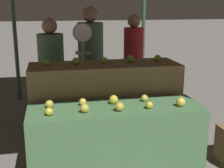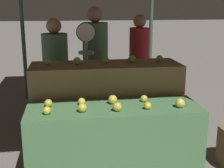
# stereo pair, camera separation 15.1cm
# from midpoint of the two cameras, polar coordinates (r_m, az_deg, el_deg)

# --- Properties ---
(display_counter_front) EXTENTS (1.67, 0.55, 0.77)m
(display_counter_front) POSITION_cam_midpoint_polar(r_m,az_deg,el_deg) (3.13, -0.73, -10.93)
(display_counter_front) COLOR #4C7A4C
(display_counter_front) RESTS_ON ground_plane
(display_counter_back) EXTENTS (1.67, 0.55, 1.08)m
(display_counter_back) POSITION_cam_midpoint_polar(r_m,az_deg,el_deg) (3.62, -2.50, -4.70)
(display_counter_back) COLOR olive
(display_counter_back) RESTS_ON ground_plane
(apple_front_0) EXTENTS (0.07, 0.07, 0.07)m
(apple_front_0) POSITION_cam_midpoint_polar(r_m,az_deg,el_deg) (2.82, -12.93, -4.95)
(apple_front_0) COLOR gold
(apple_front_0) RESTS_ON display_counter_front
(apple_front_1) EXTENTS (0.08, 0.08, 0.08)m
(apple_front_1) POSITION_cam_midpoint_polar(r_m,az_deg,el_deg) (2.84, -6.56, -4.42)
(apple_front_1) COLOR gold
(apple_front_1) RESTS_ON display_counter_front
(apple_front_2) EXTENTS (0.09, 0.09, 0.09)m
(apple_front_2) POSITION_cam_midpoint_polar(r_m,az_deg,el_deg) (2.86, -0.15, -4.17)
(apple_front_2) COLOR gold
(apple_front_2) RESTS_ON display_counter_front
(apple_front_3) EXTENTS (0.07, 0.07, 0.07)m
(apple_front_3) POSITION_cam_midpoint_polar(r_m,az_deg,el_deg) (2.94, 5.38, -3.87)
(apple_front_3) COLOR gold
(apple_front_3) RESTS_ON display_counter_front
(apple_front_4) EXTENTS (0.09, 0.09, 0.09)m
(apple_front_4) POSITION_cam_midpoint_polar(r_m,az_deg,el_deg) (3.04, 11.10, -3.26)
(apple_front_4) COLOR yellow
(apple_front_4) RESTS_ON display_counter_front
(apple_front_5) EXTENTS (0.08, 0.08, 0.08)m
(apple_front_5) POSITION_cam_midpoint_polar(r_m,az_deg,el_deg) (3.02, -12.79, -3.61)
(apple_front_5) COLOR gold
(apple_front_5) RESTS_ON display_counter_front
(apple_front_6) EXTENTS (0.07, 0.07, 0.07)m
(apple_front_6) POSITION_cam_midpoint_polar(r_m,az_deg,el_deg) (3.04, -6.80, -3.28)
(apple_front_6) COLOR yellow
(apple_front_6) RESTS_ON display_counter_front
(apple_front_7) EXTENTS (0.09, 0.09, 0.09)m
(apple_front_7) POSITION_cam_midpoint_polar(r_m,az_deg,el_deg) (3.06, -1.13, -2.86)
(apple_front_7) COLOR gold
(apple_front_7) RESTS_ON display_counter_front
(apple_front_8) EXTENTS (0.07, 0.07, 0.07)m
(apple_front_8) POSITION_cam_midpoint_polar(r_m,az_deg,el_deg) (3.15, 4.60, -2.59)
(apple_front_8) COLOR gold
(apple_front_8) RESTS_ON display_counter_front
(apple_back_0) EXTENTS (0.07, 0.07, 0.07)m
(apple_back_0) POSITION_cam_midpoint_polar(r_m,az_deg,el_deg) (3.43, -13.08, 3.81)
(apple_back_0) COLOR #84AD3D
(apple_back_0) RESTS_ON display_counter_back
(apple_back_1) EXTENTS (0.08, 0.08, 0.08)m
(apple_back_1) POSITION_cam_midpoint_polar(r_m,az_deg,el_deg) (3.43, -7.87, 4.13)
(apple_back_1) COLOR #84AD3D
(apple_back_1) RESTS_ON display_counter_back
(apple_back_2) EXTENTS (0.07, 0.07, 0.07)m
(apple_back_2) POSITION_cam_midpoint_polar(r_m,az_deg,el_deg) (3.48, -2.66, 4.33)
(apple_back_2) COLOR #8EB247
(apple_back_2) RESTS_ON display_counter_back
(apple_back_3) EXTENTS (0.09, 0.09, 0.09)m
(apple_back_3) POSITION_cam_midpoint_polar(r_m,az_deg,el_deg) (3.54, 2.17, 4.62)
(apple_back_3) COLOR #7AA338
(apple_back_3) RESTS_ON display_counter_back
(apple_back_4) EXTENTS (0.08, 0.08, 0.08)m
(apple_back_4) POSITION_cam_midpoint_polar(r_m,az_deg,el_deg) (3.61, 7.16, 4.66)
(apple_back_4) COLOR #7AA338
(apple_back_4) RESTS_ON display_counter_back
(produce_scale) EXTENTS (0.24, 0.20, 1.50)m
(produce_scale) POSITION_cam_midpoint_polar(r_m,az_deg,el_deg) (4.00, -6.37, 4.98)
(produce_scale) COLOR #99999E
(produce_scale) RESTS_ON ground_plane
(person_vendor_at_scale) EXTENTS (0.36, 0.36, 1.54)m
(person_vendor_at_scale) POSITION_cam_midpoint_polar(r_m,az_deg,el_deg) (4.32, -11.99, 2.95)
(person_vendor_at_scale) COLOR #2D2D38
(person_vendor_at_scale) RESTS_ON ground_plane
(person_customer_left) EXTENTS (0.46, 0.46, 1.69)m
(person_customer_left) POSITION_cam_midpoint_polar(r_m,az_deg,el_deg) (4.56, -4.84, 4.93)
(person_customer_left) COLOR #2D2D38
(person_customer_left) RESTS_ON ground_plane
(person_customer_right) EXTENTS (0.41, 0.41, 1.56)m
(person_customer_right) POSITION_cam_midpoint_polar(r_m,az_deg,el_deg) (5.05, 3.08, 5.14)
(person_customer_right) COLOR #2D2D38
(person_customer_right) RESTS_ON ground_plane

